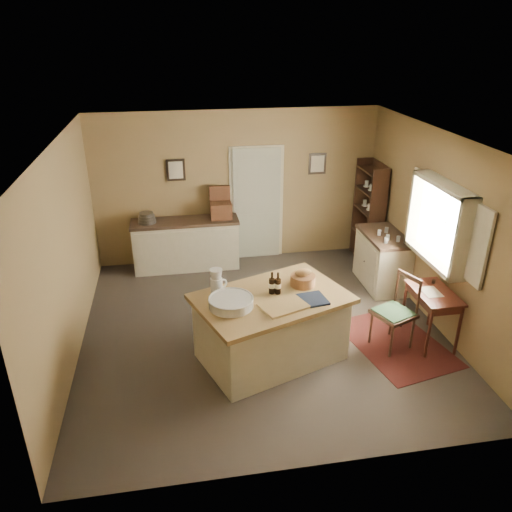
{
  "coord_description": "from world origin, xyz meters",
  "views": [
    {
      "loc": [
        -1.1,
        -5.96,
        3.97
      ],
      "look_at": [
        -0.08,
        0.02,
        1.15
      ],
      "focal_mm": 35.0,
      "sensor_mm": 36.0,
      "label": 1
    }
  ],
  "objects": [
    {
      "name": "rug",
      "position": [
        1.75,
        -0.66,
        0.0
      ],
      "size": [
        1.41,
        1.79,
        0.01
      ],
      "primitive_type": "cube",
      "rotation": [
        0.0,
        0.0,
        0.21
      ],
      "color": "#451311",
      "rests_on": "ground"
    },
    {
      "name": "right_cabinet",
      "position": [
        2.2,
        1.0,
        0.46
      ],
      "size": [
        0.61,
        1.09,
        0.99
      ],
      "color": "beige",
      "rests_on": "ground"
    },
    {
      "name": "ceiling",
      "position": [
        0.0,
        0.0,
        2.7
      ],
      "size": [
        5.0,
        5.0,
        0.0
      ],
      "primitive_type": "plane",
      "color": "silver",
      "rests_on": "wall_back"
    },
    {
      "name": "ground",
      "position": [
        0.0,
        0.0,
        0.0
      ],
      "size": [
        5.0,
        5.0,
        0.0
      ],
      "primitive_type": "plane",
      "color": "#4E443B",
      "rests_on": "ground"
    },
    {
      "name": "window",
      "position": [
        2.42,
        -0.2,
        1.55
      ],
      "size": [
        0.25,
        1.99,
        1.12
      ],
      "color": "beige",
      "rests_on": "ground"
    },
    {
      "name": "wall_front",
      "position": [
        0.0,
        -2.5,
        1.35
      ],
      "size": [
        5.0,
        0.1,
        2.7
      ],
      "primitive_type": "cube",
      "color": "olive",
      "rests_on": "ground"
    },
    {
      "name": "wall_left",
      "position": [
        -2.5,
        0.0,
        1.35
      ],
      "size": [
        0.1,
        5.0,
        2.7
      ],
      "primitive_type": "cube",
      "color": "olive",
      "rests_on": "ground"
    },
    {
      "name": "writing_desk",
      "position": [
        2.2,
        -0.66,
        0.66
      ],
      "size": [
        0.49,
        0.81,
        0.82
      ],
      "color": "#371710",
      "rests_on": "ground"
    },
    {
      "name": "wall_right",
      "position": [
        2.5,
        0.0,
        1.35
      ],
      "size": [
        0.1,
        5.0,
        2.7
      ],
      "primitive_type": "cube",
      "color": "olive",
      "rests_on": "ground"
    },
    {
      "name": "shelving_unit",
      "position": [
        2.35,
        2.0,
        0.9
      ],
      "size": [
        0.31,
        0.82,
        1.81
      ],
      "color": "black",
      "rests_on": "ground"
    },
    {
      "name": "wall_back",
      "position": [
        0.0,
        2.5,
        1.35
      ],
      "size": [
        5.0,
        0.1,
        2.7
      ],
      "primitive_type": "cube",
      "color": "olive",
      "rests_on": "ground"
    },
    {
      "name": "work_island",
      "position": [
        -0.01,
        -0.67,
        0.48
      ],
      "size": [
        2.14,
        1.76,
        1.2
      ],
      "rotation": [
        0.0,
        0.0,
        0.35
      ],
      "color": "beige",
      "rests_on": "ground"
    },
    {
      "name": "door",
      "position": [
        0.35,
        2.47,
        1.05
      ],
      "size": [
        0.97,
        0.06,
        2.11
      ],
      "primitive_type": "cube",
      "color": "#A7A891",
      "rests_on": "ground"
    },
    {
      "name": "sideboard",
      "position": [
        -0.95,
        2.2,
        0.48
      ],
      "size": [
        1.85,
        0.53,
        1.18
      ],
      "color": "beige",
      "rests_on": "ground"
    },
    {
      "name": "framed_prints",
      "position": [
        0.2,
        2.48,
        1.72
      ],
      "size": [
        2.82,
        0.02,
        0.38
      ],
      "color": "black",
      "rests_on": "ground"
    },
    {
      "name": "desk_chair",
      "position": [
        1.64,
        -0.7,
        0.5
      ],
      "size": [
        0.61,
        0.61,
        1.01
      ],
      "primitive_type": null,
      "rotation": [
        0.0,
        0.0,
        0.38
      ],
      "color": "black",
      "rests_on": "ground"
    }
  ]
}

